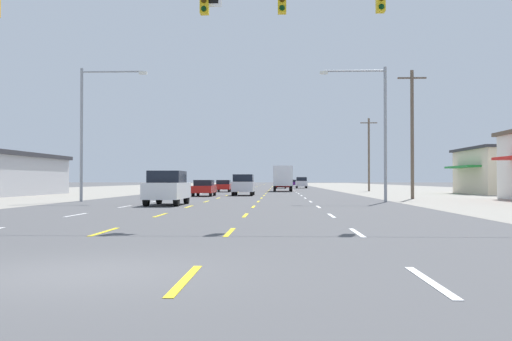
{
  "coord_description": "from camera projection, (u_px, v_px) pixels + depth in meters",
  "views": [
    {
      "loc": [
        3.1,
        -8.71,
        1.45
      ],
      "look_at": [
        -0.51,
        83.08,
        3.0
      ],
      "focal_mm": 39.96,
      "sensor_mm": 36.0,
      "label": 1
    }
  ],
  "objects": [
    {
      "name": "utility_pole_right_row_1",
      "position": [
        369.0,
        153.0,
        74.0
      ],
      "size": [
        2.2,
        0.26,
        9.51
      ],
      "color": "brown",
      "rests_on": "ground"
    },
    {
      "name": "sedan_far_left_farther",
      "position": [
        205.0,
        185.0,
        79.79
      ],
      "size": [
        1.8,
        4.5,
        1.46
      ],
      "color": "silver",
      "rests_on": "ground"
    },
    {
      "name": "streetlight_right_row_0",
      "position": [
        378.0,
        123.0,
        37.51
      ],
      "size": [
        4.39,
        0.26,
        8.93
      ],
      "color": "gray",
      "rests_on": "ground"
    },
    {
      "name": "sedan_inner_left_midfar",
      "position": [
        224.0,
        186.0,
        69.89
      ],
      "size": [
        1.8,
        4.5,
        1.46
      ],
      "color": "red",
      "rests_on": "ground"
    },
    {
      "name": "lot_apron_left",
      "position": [
        69.0,
        191.0,
        75.71
      ],
      "size": [
        28.0,
        440.0,
        0.01
      ],
      "primitive_type": "cube",
      "color": "gray",
      "rests_on": "ground"
    },
    {
      "name": "box_truck_inner_right_far",
      "position": [
        283.0,
        177.0,
        72.98
      ],
      "size": [
        2.4,
        7.2,
        3.23
      ],
      "color": "red",
      "rests_on": "ground"
    },
    {
      "name": "signal_span_wire",
      "position": [
        197.0,
        64.0,
        20.36
      ],
      "size": [
        25.51,
        0.53,
        9.59
      ],
      "color": "brown",
      "rests_on": "ground"
    },
    {
      "name": "ground_plane",
      "position": [
        255.0,
        191.0,
        74.74
      ],
      "size": [
        572.0,
        572.0,
        0.0
      ],
      "primitive_type": "plane",
      "color": "#4C4C4F"
    },
    {
      "name": "suv_center_turn_mid",
      "position": [
        243.0,
        185.0,
        53.64
      ],
      "size": [
        1.98,
        4.9,
        1.98
      ],
      "color": "silver",
      "rests_on": "ground"
    },
    {
      "name": "sedan_inner_left_near",
      "position": [
        204.0,
        188.0,
        51.26
      ],
      "size": [
        1.8,
        4.5,
        1.46
      ],
      "color": "red",
      "rests_on": "ground"
    },
    {
      "name": "lane_markings",
      "position": [
        263.0,
        187.0,
        113.2
      ],
      "size": [
        10.64,
        227.6,
        0.01
      ],
      "color": "white",
      "rests_on": "ground"
    },
    {
      "name": "streetlight_left_row_0",
      "position": [
        89.0,
        123.0,
        38.27
      ],
      "size": [
        4.53,
        0.26,
        9.0
      ],
      "color": "gray",
      "rests_on": "ground"
    },
    {
      "name": "hatchback_far_right_distant_c",
      "position": [
        296.0,
        183.0,
        134.41
      ],
      "size": [
        1.72,
        3.9,
        1.54
      ],
      "color": "#4C196B",
      "rests_on": "ground"
    },
    {
      "name": "sedan_inner_left_distant_b",
      "position": [
        247.0,
        183.0,
        118.25
      ],
      "size": [
        1.8,
        4.5,
        1.46
      ],
      "color": "#235B2D",
      "rests_on": "ground"
    },
    {
      "name": "utility_pole_right_row_0",
      "position": [
        412.0,
        132.0,
        43.82
      ],
      "size": [
        2.2,
        0.26,
        9.93
      ],
      "color": "brown",
      "rests_on": "ground"
    },
    {
      "name": "sedan_inner_right_farthest",
      "position": [
        281.0,
        184.0,
        98.02
      ],
      "size": [
        1.8,
        4.5,
        1.46
      ],
      "color": "maroon",
      "rests_on": "ground"
    },
    {
      "name": "lot_apron_right",
      "position": [
        445.0,
        191.0,
        73.76
      ],
      "size": [
        28.0,
        440.0,
        0.01
      ],
      "primitive_type": "cube",
      "color": "gray",
      "rests_on": "ground"
    },
    {
      "name": "suv_inner_left_nearest",
      "position": [
        167.0,
        187.0,
        32.97
      ],
      "size": [
        1.98,
        4.9,
        1.98
      ],
      "color": "white",
      "rests_on": "ground"
    },
    {
      "name": "suv_far_right_distant_a",
      "position": [
        301.0,
        182.0,
        102.07
      ],
      "size": [
        1.98,
        4.9,
        1.98
      ],
      "color": "silver",
      "rests_on": "ground"
    }
  ]
}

